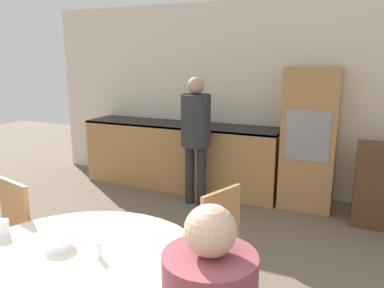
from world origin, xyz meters
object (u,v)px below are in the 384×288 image
(oven_unit, at_px, (310,138))
(chair_far_right, at_px, (211,245))
(chair_far_left, at_px, (6,241))
(bowl_near, at_px, (59,244))
(cup, at_px, (3,228))
(person_standing, at_px, (196,128))

(oven_unit, xyz_separation_m, chair_far_right, (-0.38, -2.44, -0.33))
(chair_far_left, height_order, bowl_near, chair_far_left)
(chair_far_right, relative_size, bowl_near, 5.65)
(cup, bearing_deg, oven_unit, 65.46)
(chair_far_left, distance_m, chair_far_right, 1.49)
(chair_far_left, xyz_separation_m, cup, (0.29, -0.24, 0.26))
(cup, bearing_deg, person_standing, 86.49)
(chair_far_left, distance_m, bowl_near, 0.81)
(oven_unit, xyz_separation_m, cup, (-1.47, -3.22, -0.07))
(chair_far_right, height_order, cup, chair_far_right)
(oven_unit, relative_size, person_standing, 1.07)
(oven_unit, bearing_deg, bowl_near, -107.69)
(oven_unit, height_order, chair_far_right, oven_unit)
(oven_unit, distance_m, chair_far_left, 3.48)
(chair_far_right, relative_size, person_standing, 0.60)
(chair_far_right, height_order, bowl_near, chair_far_right)
(cup, bearing_deg, bowl_near, 0.49)
(person_standing, bearing_deg, oven_unit, 22.18)
(chair_far_left, height_order, cup, chair_far_left)
(bowl_near, bearing_deg, person_standing, 95.94)
(oven_unit, distance_m, bowl_near, 3.38)
(bowl_near, bearing_deg, oven_unit, 72.31)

